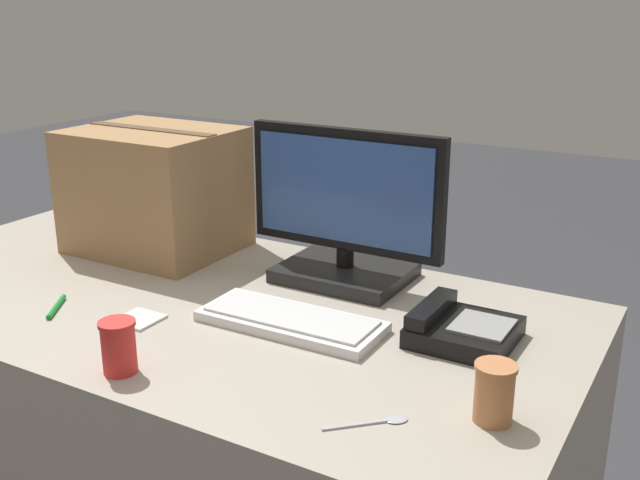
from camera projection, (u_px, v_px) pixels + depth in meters
name	position (u px, v px, depth m)	size (l,w,h in m)	color
office_desk	(204.00, 435.00, 1.90)	(1.80, 0.90, 0.76)	#A89E8E
monitor	(345.00, 219.00, 1.85)	(0.51, 0.25, 0.38)	black
keyboard	(291.00, 320.00, 1.62)	(0.41, 0.17, 0.03)	silver
desk_phone	(461.00, 329.00, 1.55)	(0.20, 0.20, 0.07)	black
paper_cup_left	(119.00, 347.00, 1.41)	(0.07, 0.07, 0.10)	red
paper_cup_right	(494.00, 393.00, 1.25)	(0.07, 0.07, 0.10)	#BC7547
spoon	(381.00, 421.00, 1.26)	(0.12, 0.12, 0.00)	#B2B2B7
cardboard_box	(155.00, 190.00, 2.07)	(0.43, 0.35, 0.34)	#9E754C
pen_marker	(56.00, 307.00, 1.71)	(0.08, 0.11, 0.01)	#198C33
sticky_note_pad	(139.00, 319.00, 1.65)	(0.09, 0.09, 0.01)	silver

